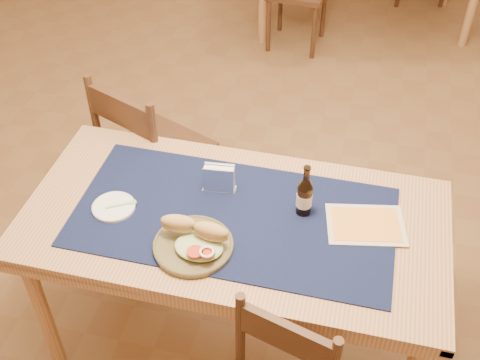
% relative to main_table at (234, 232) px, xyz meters
% --- Properties ---
extents(main_table, '(1.60, 0.80, 0.75)m').
position_rel_main_table_xyz_m(main_table, '(0.00, 0.00, 0.00)').
color(main_table, tan).
rests_on(main_table, ground).
extents(placemat, '(1.20, 0.60, 0.01)m').
position_rel_main_table_xyz_m(placemat, '(0.00, 0.00, 0.09)').
color(placemat, '#10183C').
rests_on(placemat, main_table).
extents(baseboard, '(6.00, 7.00, 0.10)m').
position_rel_main_table_xyz_m(baseboard, '(0.00, 0.80, -0.62)').
color(baseboard, '#4B301B').
rests_on(baseboard, ground).
extents(chair_main_far, '(0.57, 0.57, 0.94)m').
position_rel_main_table_xyz_m(chair_main_far, '(-0.57, 0.58, -0.18)').
color(chair_main_far, '#4B301B').
rests_on(chair_main_far, ground).
extents(sandwich_plate, '(0.29, 0.29, 0.11)m').
position_rel_main_table_xyz_m(sandwich_plate, '(-0.10, -0.19, 0.12)').
color(sandwich_plate, brown).
rests_on(sandwich_plate, placemat).
extents(side_plate, '(0.16, 0.16, 0.01)m').
position_rel_main_table_xyz_m(side_plate, '(-0.46, -0.07, 0.10)').
color(side_plate, white).
rests_on(side_plate, placemat).
extents(fork, '(0.11, 0.07, 0.00)m').
position_rel_main_table_xyz_m(fork, '(-0.42, -0.05, 0.10)').
color(fork, '#73C26A').
rests_on(fork, side_plate).
extents(beer_bottle, '(0.06, 0.06, 0.22)m').
position_rel_main_table_xyz_m(beer_bottle, '(0.25, 0.08, 0.17)').
color(beer_bottle, '#43250B').
rests_on(beer_bottle, placemat).
extents(napkin_holder, '(0.13, 0.06, 0.12)m').
position_rel_main_table_xyz_m(napkin_holder, '(-0.09, 0.13, 0.14)').
color(napkin_holder, white).
rests_on(napkin_holder, placemat).
extents(menu_card, '(0.32, 0.26, 0.01)m').
position_rel_main_table_xyz_m(menu_card, '(0.49, 0.07, 0.09)').
color(menu_card, beige).
rests_on(menu_card, placemat).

